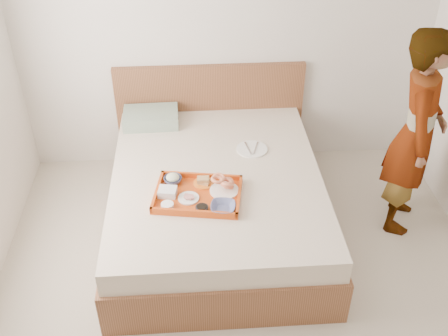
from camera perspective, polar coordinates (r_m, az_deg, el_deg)
name	(u,v)px	position (r m, az deg, el deg)	size (l,w,h in m)	color
ground	(248,328)	(3.65, 2.62, -16.71)	(3.50, 4.00, 0.01)	#BDB19F
wall_back	(227,24)	(4.50, 0.27, 15.13)	(3.50, 0.01, 2.60)	silver
bed	(217,201)	(4.14, -0.79, -3.53)	(1.65, 2.00, 0.53)	brown
headboard	(210,114)	(4.82, -1.49, 5.75)	(1.65, 0.06, 0.95)	brown
pillow	(151,118)	(4.60, -7.80, 5.35)	(0.46, 0.31, 0.11)	gray
tray	(198,194)	(3.75, -2.80, -2.81)	(0.60, 0.43, 0.05)	#C75211
prawn_plate	(224,190)	(3.78, 0.03, -2.41)	(0.21, 0.21, 0.01)	white
navy_bowl_big	(223,207)	(3.62, -0.11, -4.21)	(0.17, 0.17, 0.04)	#1A204E
sauce_dish	(202,209)	(3.62, -2.37, -4.34)	(0.09, 0.09, 0.03)	black
meat_plate	(189,198)	(3.72, -3.80, -3.23)	(0.15, 0.15, 0.01)	white
bread_plate	(203,183)	(3.85, -2.20, -1.63)	(0.15, 0.15, 0.01)	orange
salad_bowl	(173,180)	(3.88, -5.47, -1.26)	(0.13, 0.13, 0.04)	#1A204E
plastic_tub	(168,192)	(3.76, -6.04, -2.56)	(0.12, 0.10, 0.05)	silver
cheese_round	(167,205)	(3.66, -6.06, -3.99)	(0.09, 0.09, 0.03)	white
dinner_plate	(252,149)	(4.24, 2.99, 2.03)	(0.25, 0.25, 0.01)	white
person	(416,134)	(4.15, 19.79, 3.40)	(0.59, 0.39, 1.62)	beige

